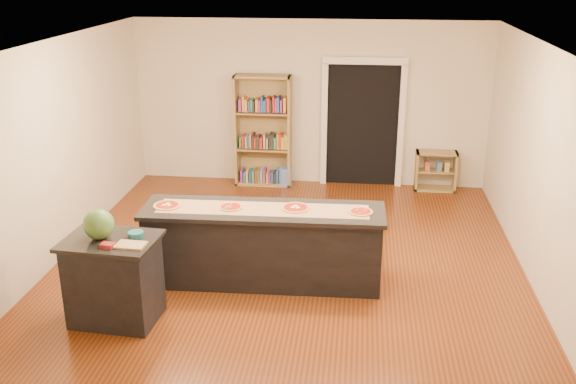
# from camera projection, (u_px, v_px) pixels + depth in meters

# --- Properties ---
(room) EXTENTS (6.00, 7.00, 2.80)m
(room) POSITION_uv_depth(u_px,v_px,m) (286.00, 166.00, 7.64)
(room) COLOR beige
(room) RESTS_ON ground
(doorway) EXTENTS (1.40, 0.09, 2.21)m
(doorway) POSITION_uv_depth(u_px,v_px,m) (363.00, 117.00, 10.84)
(doorway) COLOR black
(doorway) RESTS_ON room
(kitchen_island) EXTENTS (2.88, 0.78, 0.95)m
(kitchen_island) POSITION_uv_depth(u_px,v_px,m) (263.00, 245.00, 7.73)
(kitchen_island) COLOR black
(kitchen_island) RESTS_ON ground
(side_counter) EXTENTS (0.97, 0.71, 0.96)m
(side_counter) POSITION_uv_depth(u_px,v_px,m) (114.00, 280.00, 6.89)
(side_counter) COLOR black
(side_counter) RESTS_ON ground
(bookshelf) EXTENTS (0.95, 0.34, 1.91)m
(bookshelf) POSITION_uv_depth(u_px,v_px,m) (263.00, 131.00, 10.94)
(bookshelf) COLOR #9E824C
(bookshelf) RESTS_ON ground
(low_shelf) EXTENTS (0.68, 0.29, 0.68)m
(low_shelf) POSITION_uv_depth(u_px,v_px,m) (436.00, 171.00, 10.86)
(low_shelf) COLOR #9E824C
(low_shelf) RESTS_ON ground
(waste_bin) EXTENTS (0.23, 0.23, 0.33)m
(waste_bin) POSITION_uv_depth(u_px,v_px,m) (285.00, 177.00, 11.11)
(waste_bin) COLOR #5B7DCB
(waste_bin) RESTS_ON ground
(kraft_paper) EXTENTS (2.51, 0.52, 0.00)m
(kraft_paper) POSITION_uv_depth(u_px,v_px,m) (263.00, 209.00, 7.56)
(kraft_paper) COLOR #9C7750
(kraft_paper) RESTS_ON kitchen_island
(watermelon) EXTENTS (0.32, 0.32, 0.32)m
(watermelon) POSITION_uv_depth(u_px,v_px,m) (99.00, 224.00, 6.69)
(watermelon) COLOR #144214
(watermelon) RESTS_ON side_counter
(cutting_board) EXTENTS (0.31, 0.22, 0.02)m
(cutting_board) POSITION_uv_depth(u_px,v_px,m) (131.00, 245.00, 6.56)
(cutting_board) COLOR tan
(cutting_board) RESTS_ON side_counter
(package_red) EXTENTS (0.15, 0.12, 0.05)m
(package_red) POSITION_uv_depth(u_px,v_px,m) (107.00, 245.00, 6.52)
(package_red) COLOR maroon
(package_red) RESTS_ON side_counter
(package_teal) EXTENTS (0.16, 0.16, 0.06)m
(package_teal) POSITION_uv_depth(u_px,v_px,m) (136.00, 235.00, 6.76)
(package_teal) COLOR #195966
(package_teal) RESTS_ON side_counter
(pizza_a) EXTENTS (0.32, 0.32, 0.02)m
(pizza_a) POSITION_uv_depth(u_px,v_px,m) (167.00, 205.00, 7.64)
(pizza_a) COLOR tan
(pizza_a) RESTS_ON kitchen_island
(pizza_b) EXTENTS (0.30, 0.30, 0.02)m
(pizza_b) POSITION_uv_depth(u_px,v_px,m) (231.00, 207.00, 7.59)
(pizza_b) COLOR tan
(pizza_b) RESTS_ON kitchen_island
(pizza_c) EXTENTS (0.33, 0.33, 0.02)m
(pizza_c) POSITION_uv_depth(u_px,v_px,m) (295.00, 208.00, 7.57)
(pizza_c) COLOR tan
(pizza_c) RESTS_ON kitchen_island
(pizza_d) EXTENTS (0.27, 0.27, 0.02)m
(pizza_d) POSITION_uv_depth(u_px,v_px,m) (361.00, 212.00, 7.45)
(pizza_d) COLOR tan
(pizza_d) RESTS_ON kitchen_island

